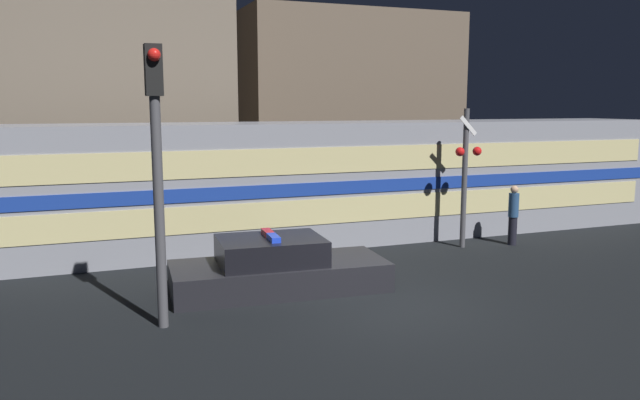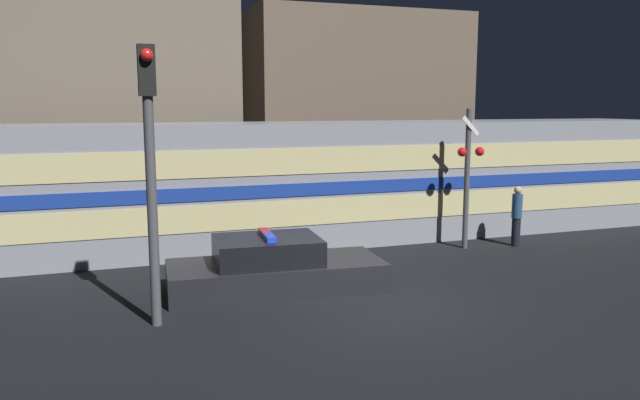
% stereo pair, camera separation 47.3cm
% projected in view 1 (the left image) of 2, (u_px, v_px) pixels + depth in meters
% --- Properties ---
extents(ground_plane, '(120.00, 120.00, 0.00)m').
position_uv_depth(ground_plane, '(387.00, 306.00, 12.90)').
color(ground_plane, black).
extents(train, '(21.41, 2.85, 3.61)m').
position_uv_depth(train, '(350.00, 181.00, 19.21)').
color(train, gray).
rests_on(train, ground_plane).
extents(police_car, '(4.90, 2.23, 1.32)m').
position_uv_depth(police_car, '(277.00, 269.00, 13.95)').
color(police_car, black).
rests_on(police_car, ground_plane).
extents(pedestrian, '(0.30, 0.30, 1.77)m').
position_uv_depth(pedestrian, '(513.00, 215.00, 18.41)').
color(pedestrian, black).
rests_on(pedestrian, ground_plane).
extents(crossing_signal_near, '(0.83, 0.37, 4.02)m').
position_uv_depth(crossing_signal_near, '(466.00, 171.00, 17.85)').
color(crossing_signal_near, '#4C4C51').
rests_on(crossing_signal_near, ground_plane).
extents(traffic_light_corner, '(0.30, 0.46, 5.18)m').
position_uv_depth(traffic_light_corner, '(157.00, 160.00, 11.22)').
color(traffic_light_corner, '#4C4C51').
rests_on(traffic_light_corner, ground_plane).
extents(building_left, '(7.72, 6.84, 9.84)m').
position_uv_depth(building_left, '(113.00, 83.00, 22.84)').
color(building_left, '#726656').
rests_on(building_left, ground_plane).
extents(building_center, '(9.51, 6.35, 8.09)m').
position_uv_depth(building_center, '(340.00, 106.00, 28.84)').
color(building_center, brown).
rests_on(building_center, ground_plane).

